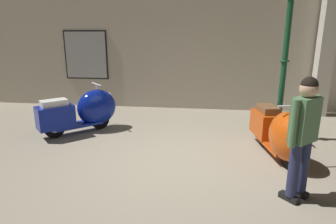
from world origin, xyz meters
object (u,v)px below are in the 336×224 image
Objects in this scene: scooter_1 at (280,133)px; visitor_0 at (303,131)px; scooter_0 at (85,111)px; lamppost at (286,46)px.

visitor_0 reaches higher than scooter_1.
scooter_0 is at bearing -113.71° from scooter_1.
scooter_0 is 4.07m from scooter_1.
lamppost reaches higher than scooter_1.
scooter_0 is 4.40m from lamppost.
scooter_0 is at bearing 17.77° from visitor_0.
scooter_1 is at bearing -101.56° from lamppost.
scooter_0 is at bearing -178.82° from lamppost.
lamppost is 1.91× the size of visitor_0.
visitor_0 reaches higher than scooter_0.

